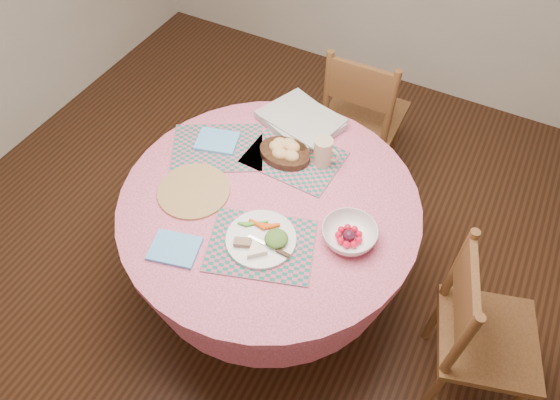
{
  "coord_description": "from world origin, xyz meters",
  "views": [
    {
      "loc": [
        0.63,
        -1.11,
        2.33
      ],
      "look_at": [
        0.05,
        0.0,
        0.78
      ],
      "focal_mm": 32.0,
      "sensor_mm": 36.0,
      "label": 1
    }
  ],
  "objects_px": {
    "chair_right": "(478,332)",
    "wicker_trivet": "(194,191)",
    "bread_bowl": "(285,151)",
    "fruit_bowl": "(349,235)",
    "dinner_plate": "(262,239)",
    "latte_mug": "(324,152)",
    "dining_table": "(270,228)",
    "chair_back": "(362,114)"
  },
  "relations": [
    {
      "from": "chair_right",
      "to": "wicker_trivet",
      "type": "distance_m",
      "value": 1.28
    },
    {
      "from": "bread_bowl",
      "to": "fruit_bowl",
      "type": "bearing_deg",
      "value": -33.44
    },
    {
      "from": "wicker_trivet",
      "to": "dinner_plate",
      "type": "height_order",
      "value": "dinner_plate"
    },
    {
      "from": "chair_right",
      "to": "fruit_bowl",
      "type": "distance_m",
      "value": 0.66
    },
    {
      "from": "wicker_trivet",
      "to": "latte_mug",
      "type": "xyz_separation_m",
      "value": [
        0.4,
        0.39,
        0.06
      ]
    },
    {
      "from": "wicker_trivet",
      "to": "latte_mug",
      "type": "distance_m",
      "value": 0.57
    },
    {
      "from": "dining_table",
      "to": "latte_mug",
      "type": "relative_size",
      "value": 9.65
    },
    {
      "from": "dinner_plate",
      "to": "latte_mug",
      "type": "bearing_deg",
      "value": 86.34
    },
    {
      "from": "chair_back",
      "to": "dinner_plate",
      "type": "bearing_deg",
      "value": 90.02
    },
    {
      "from": "latte_mug",
      "to": "fruit_bowl",
      "type": "relative_size",
      "value": 0.56
    },
    {
      "from": "chair_right",
      "to": "chair_back",
      "type": "distance_m",
      "value": 1.32
    },
    {
      "from": "dining_table",
      "to": "wicker_trivet",
      "type": "distance_m",
      "value": 0.37
    },
    {
      "from": "dinner_plate",
      "to": "bread_bowl",
      "type": "xyz_separation_m",
      "value": [
        -0.13,
        0.44,
        0.02
      ]
    },
    {
      "from": "chair_right",
      "to": "latte_mug",
      "type": "distance_m",
      "value": 0.95
    },
    {
      "from": "wicker_trivet",
      "to": "bread_bowl",
      "type": "distance_m",
      "value": 0.43
    },
    {
      "from": "wicker_trivet",
      "to": "dinner_plate",
      "type": "distance_m",
      "value": 0.38
    },
    {
      "from": "chair_right",
      "to": "latte_mug",
      "type": "height_order",
      "value": "latte_mug"
    },
    {
      "from": "bread_bowl",
      "to": "fruit_bowl",
      "type": "height_order",
      "value": "bread_bowl"
    },
    {
      "from": "dining_table",
      "to": "latte_mug",
      "type": "height_order",
      "value": "latte_mug"
    },
    {
      "from": "dinner_plate",
      "to": "fruit_bowl",
      "type": "bearing_deg",
      "value": 30.31
    },
    {
      "from": "dining_table",
      "to": "wicker_trivet",
      "type": "height_order",
      "value": "wicker_trivet"
    },
    {
      "from": "chair_right",
      "to": "latte_mug",
      "type": "xyz_separation_m",
      "value": [
        -0.83,
        0.29,
        0.36
      ]
    },
    {
      "from": "wicker_trivet",
      "to": "latte_mug",
      "type": "bearing_deg",
      "value": 44.4
    },
    {
      "from": "dining_table",
      "to": "wicker_trivet",
      "type": "relative_size",
      "value": 4.13
    },
    {
      "from": "dinner_plate",
      "to": "bread_bowl",
      "type": "relative_size",
      "value": 1.17
    },
    {
      "from": "dinner_plate",
      "to": "fruit_bowl",
      "type": "distance_m",
      "value": 0.33
    },
    {
      "from": "bread_bowl",
      "to": "chair_right",
      "type": "bearing_deg",
      "value": -14.0
    },
    {
      "from": "bread_bowl",
      "to": "wicker_trivet",
      "type": "bearing_deg",
      "value": -124.23
    },
    {
      "from": "dining_table",
      "to": "chair_right",
      "type": "bearing_deg",
      "value": -0.07
    },
    {
      "from": "dining_table",
      "to": "dinner_plate",
      "type": "relative_size",
      "value": 4.59
    },
    {
      "from": "dinner_plate",
      "to": "bread_bowl",
      "type": "bearing_deg",
      "value": 106.54
    },
    {
      "from": "wicker_trivet",
      "to": "latte_mug",
      "type": "relative_size",
      "value": 2.34
    },
    {
      "from": "chair_back",
      "to": "fruit_bowl",
      "type": "height_order",
      "value": "chair_back"
    },
    {
      "from": "dining_table",
      "to": "fruit_bowl",
      "type": "xyz_separation_m",
      "value": [
        0.36,
        -0.03,
        0.23
      ]
    },
    {
      "from": "dining_table",
      "to": "fruit_bowl",
      "type": "height_order",
      "value": "fruit_bowl"
    },
    {
      "from": "chair_back",
      "to": "latte_mug",
      "type": "bearing_deg",
      "value": 93.38
    },
    {
      "from": "chair_back",
      "to": "dinner_plate",
      "type": "relative_size",
      "value": 3.36
    },
    {
      "from": "chair_right",
      "to": "dinner_plate",
      "type": "height_order",
      "value": "chair_right"
    },
    {
      "from": "chair_back",
      "to": "wicker_trivet",
      "type": "distance_m",
      "value": 1.17
    },
    {
      "from": "dinner_plate",
      "to": "fruit_bowl",
      "type": "xyz_separation_m",
      "value": [
        0.29,
        0.17,
        0.01
      ]
    },
    {
      "from": "dining_table",
      "to": "wicker_trivet",
      "type": "bearing_deg",
      "value": -160.33
    },
    {
      "from": "latte_mug",
      "to": "chair_right",
      "type": "bearing_deg",
      "value": -19.16
    }
  ]
}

